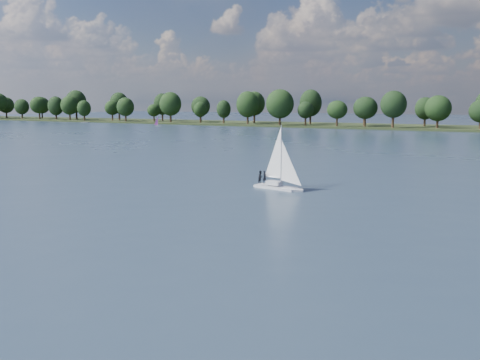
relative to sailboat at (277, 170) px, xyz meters
name	(u,v)px	position (x,y,z in m)	size (l,w,h in m)	color
ground	(356,153)	(-4.89, 48.91, -2.25)	(700.00, 700.00, 0.00)	#233342
far_shore	(442,129)	(-4.89, 160.91, -2.25)	(660.00, 40.00, 1.50)	black
sailboat	(277,170)	(0.00, 0.00, 0.00)	(6.32, 2.84, 8.03)	silver
dinghy_pink	(158,124)	(-113.83, 124.76, -1.14)	(3.00, 2.75, 4.69)	silver
pontoon	(86,122)	(-170.56, 139.79, -2.25)	(4.00, 2.00, 0.50)	#56585A
treeline	(440,108)	(-5.53, 156.81, 5.81)	(562.74, 74.20, 18.22)	black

